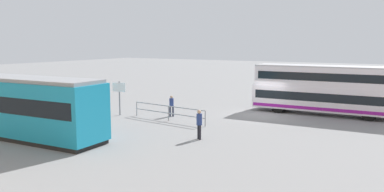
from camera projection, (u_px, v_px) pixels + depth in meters
The scene contains 7 objects.
ground_plane at pixel (263, 115), 29.80m from camera, with size 160.00×160.00×0.00m, color gray.
double_decker_bus at pixel (327, 90), 29.70m from camera, with size 11.21×2.75×3.75m.
tram_yellow at pixel (5, 104), 23.31m from camera, with size 13.96×3.20×3.54m.
pedestrian_near_railing at pixel (172, 105), 29.13m from camera, with size 0.45×0.45×1.57m.
pedestrian_crossing at pixel (199, 122), 22.23m from camera, with size 0.45×0.45×1.71m.
pedestrian_railing at pixel (169, 111), 27.51m from camera, with size 6.36×0.82×1.08m.
info_sign at pixel (119, 92), 29.52m from camera, with size 1.15×0.19×2.58m.
Camera 1 is at (-10.21, 28.02, 5.52)m, focal length 36.60 mm.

